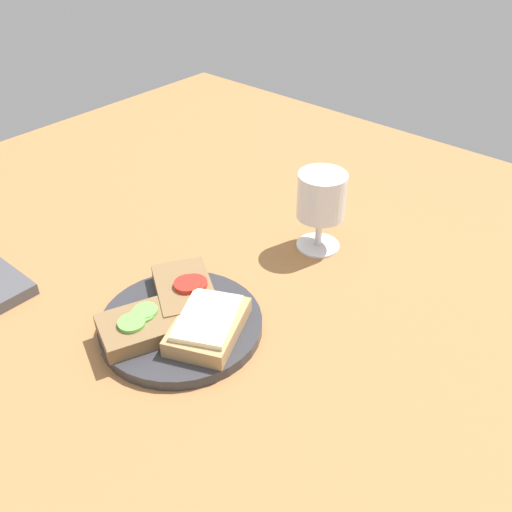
{
  "coord_description": "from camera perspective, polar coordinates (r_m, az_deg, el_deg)",
  "views": [
    {
      "loc": [
        -43.06,
        -47.37,
        54.91
      ],
      "look_at": [
        6.46,
        -4.57,
        8.0
      ],
      "focal_mm": 40.0,
      "sensor_mm": 36.0,
      "label": 1
    }
  ],
  "objects": [
    {
      "name": "sandwich_with_cheese",
      "position": [
        0.73,
        -4.82,
        -6.85
      ],
      "size": [
        13.62,
        11.78,
        2.95
      ],
      "color": "#A88456",
      "rests_on": "plate"
    },
    {
      "name": "plate",
      "position": [
        0.76,
        -7.5,
        -6.81
      ],
      "size": [
        21.47,
        21.47,
        1.57
      ],
      "primitive_type": "cylinder",
      "color": "#333338",
      "rests_on": "wooden_table"
    },
    {
      "name": "sandwich_with_tomato",
      "position": [
        0.78,
        -7.11,
        -3.48
      ],
      "size": [
        12.44,
        13.71,
        3.0
      ],
      "color": "brown",
      "rests_on": "plate"
    },
    {
      "name": "wooden_table",
      "position": [
        0.83,
        -5.3,
        -4.4
      ],
      "size": [
        140.0,
        140.0,
        3.0
      ],
      "primitive_type": "cube",
      "color": "#9E6B3D",
      "rests_on": "ground"
    },
    {
      "name": "sandwich_with_cucumber",
      "position": [
        0.74,
        -10.91,
        -6.74
      ],
      "size": [
        13.73,
        11.48,
        2.67
      ],
      "color": "brown",
      "rests_on": "plate"
    },
    {
      "name": "wine_glass",
      "position": [
        0.87,
        6.55,
        5.73
      ],
      "size": [
        7.46,
        7.46,
        12.88
      ],
      "color": "white",
      "rests_on": "wooden_table"
    }
  ]
}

